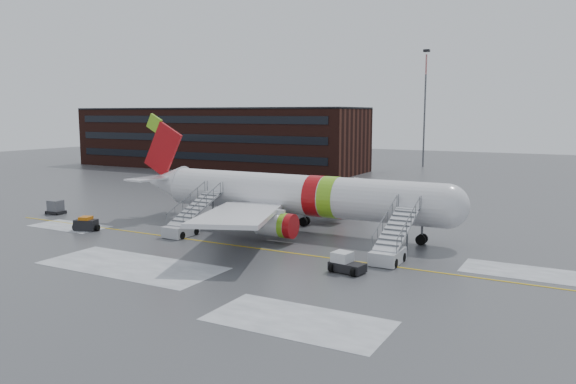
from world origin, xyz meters
The scene contains 9 objects.
ground centered at (0.00, 0.00, 0.00)m, with size 260.00×260.00×0.00m, color #494C4F.
airliner centered at (-1.91, 7.00, 3.42)m, with size 35.03×32.97×11.18m.
airstair_fwd centered at (10.42, 0.47, 1.06)m, with size 2.05×7.70×3.48m.
airstair_aft centered at (-9.27, 0.47, 1.06)m, with size 2.05×7.70×3.48m.
pushback_tug centered at (8.55, -3.97, 0.63)m, with size 2.66×2.15×1.42m.
uld_container centered at (-29.04, 2.10, 0.72)m, with size 1.99×1.52×1.54m.
baggage_tractor centered at (-18.91, -2.67, 0.58)m, with size 2.77×1.79×1.36m.
terminal_building centered at (-45.00, 54.98, 6.20)m, with size 62.00×16.11×12.30m.
light_mast_far_n centered at (-8.00, 78.00, 13.84)m, with size 1.20×1.20×24.25m.
Camera 1 is at (23.42, -39.91, 11.18)m, focal length 35.00 mm.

